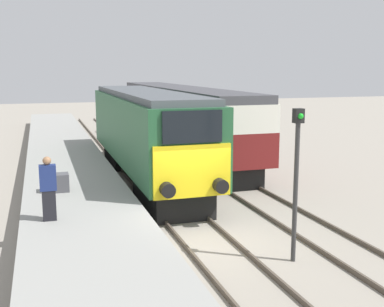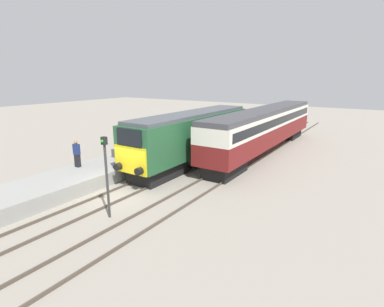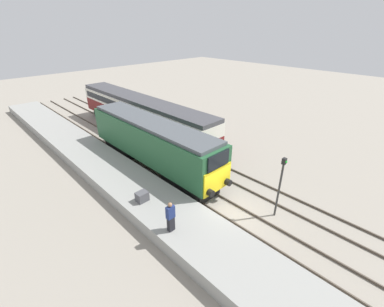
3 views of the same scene
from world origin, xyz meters
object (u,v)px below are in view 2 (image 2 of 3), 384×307
object	(u,v)px
locomotive	(193,135)
signal_post	(106,171)
passenger_carriage	(265,126)
person_on_platform	(77,154)
luggage_crate	(118,153)

from	to	relation	value
locomotive	signal_post	xyz separation A→B (m)	(1.70, -10.03, 0.14)
locomotive	signal_post	size ratio (longest dim) A/B	3.52
passenger_carriage	person_on_platform	world-z (taller)	passenger_carriage
passenger_carriage	signal_post	distance (m)	16.70
locomotive	luggage_crate	bearing A→B (deg)	-133.34
passenger_carriage	person_on_platform	distance (m)	15.86
luggage_crate	person_on_platform	bearing A→B (deg)	-96.42
passenger_carriage	luggage_crate	distance (m)	13.02
signal_post	luggage_crate	size ratio (longest dim) A/B	5.66
locomotive	signal_post	bearing A→B (deg)	-80.38
person_on_platform	signal_post	world-z (taller)	signal_post
person_on_platform	signal_post	xyz separation A→B (m)	(5.96, -2.74, 0.62)
passenger_carriage	person_on_platform	xyz separation A→B (m)	(-7.66, -13.88, -0.64)
person_on_platform	luggage_crate	xyz separation A→B (m)	(0.36, 3.16, -0.58)
person_on_platform	luggage_crate	size ratio (longest dim) A/B	2.52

